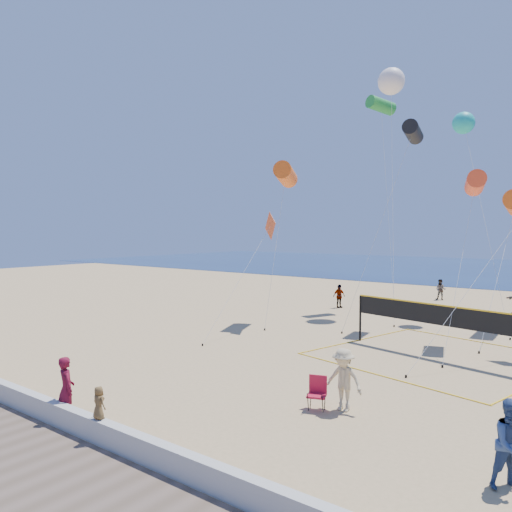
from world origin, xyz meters
The scene contains 17 objects.
ground centered at (0.00, 0.00, 0.00)m, with size 120.00×120.00×0.00m, color tan.
seawall centered at (0.00, -3.00, 0.30)m, with size 32.00×0.30×0.60m, color #B9B9B4.
boardwalk centered at (0.00, -5.00, 0.01)m, with size 32.00×3.60×0.03m, color brown.
woman centered at (-3.15, -2.70, 0.90)m, with size 0.66×0.43×1.81m, color maroon.
toddler centered at (-1.23, -2.99, 1.01)m, with size 0.40×0.26×0.82m, color brown.
bystander_b centered at (2.55, 2.71, 0.92)m, with size 1.19×0.68×1.84m, color #CBB587.
far_person_0 centered at (-6.82, 19.92, 0.80)m, with size 0.94×0.39×1.60m, color gray.
far_person_3 centered at (-2.55, 28.05, 0.78)m, with size 0.76×0.59×1.56m, color gray.
camp_chair centered at (1.89, 2.33, 0.56)m, with size 0.67×0.77×1.10m.
volleyball_net centered at (2.77, 10.65, 1.51)m, with size 9.92×9.81×2.22m.
kite_0 centered at (-6.92, 13.57, 8.47)m, with size 1.95×4.26×9.15m.
kite_1 centered at (-0.62, 16.52, 10.59)m, with size 2.66×5.18×11.15m.
kite_2 centered at (3.16, 14.39, 7.46)m, with size 1.43×6.39×8.03m.
kite_3 centered at (-6.52, 11.24, 5.22)m, with size 1.31×5.89×6.28m.
kite_6 centered at (-3.47, 20.32, 14.68)m, with size 3.34×5.63×15.53m.
kite_7 centered at (0.86, 20.70, 11.58)m, with size 4.46×5.47×12.23m.
kite_8 centered at (-4.72, 21.62, 13.61)m, with size 3.11×3.83×14.20m.
Camera 1 is at (9.30, -10.24, 5.30)m, focal length 35.00 mm.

